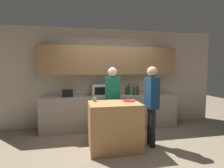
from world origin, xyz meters
name	(u,v)px	position (x,y,z in m)	size (l,w,h in m)	color
ground_plane	(124,151)	(0.00, 0.00, 0.00)	(14.00, 14.00, 0.00)	#7F705B
back_wall	(109,71)	(0.00, 1.66, 1.54)	(6.40, 0.40, 2.70)	#B2A893
back_counter	(111,112)	(0.00, 1.39, 0.44)	(3.60, 0.62, 0.89)	gray
kitchen_island	(114,126)	(-0.16, 0.13, 0.47)	(1.00, 0.72, 0.93)	#B27F4C
microwave	(102,90)	(-0.24, 1.41, 1.04)	(0.52, 0.39, 0.30)	#B7BABC
toaster	(68,93)	(-1.12, 1.41, 0.98)	(0.26, 0.16, 0.18)	black
potted_plant	(157,87)	(1.34, 1.41, 1.08)	(0.14, 0.14, 0.39)	#333D4C
bottle_0	(126,91)	(0.45, 1.44, 0.99)	(0.07, 0.07, 0.26)	#472814
bottle_1	(129,90)	(0.54, 1.50, 1.01)	(0.09, 0.09, 0.33)	#194723
bottle_2	(134,91)	(0.64, 1.36, 1.00)	(0.08, 0.08, 0.31)	#194723
bottle_3	(137,90)	(0.73, 1.33, 1.01)	(0.08, 0.08, 0.33)	#472814
plate_on_island	(129,101)	(0.17, 0.24, 0.94)	(0.26, 0.26, 0.01)	red
cup_0	(95,100)	(-0.53, 0.33, 0.97)	(0.07, 0.07, 0.08)	#99A450
person_left	(152,99)	(0.62, 0.13, 0.98)	(0.22, 0.34, 1.64)	black
person_center	(113,96)	(-0.08, 0.75, 0.97)	(0.36, 0.23, 1.63)	black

